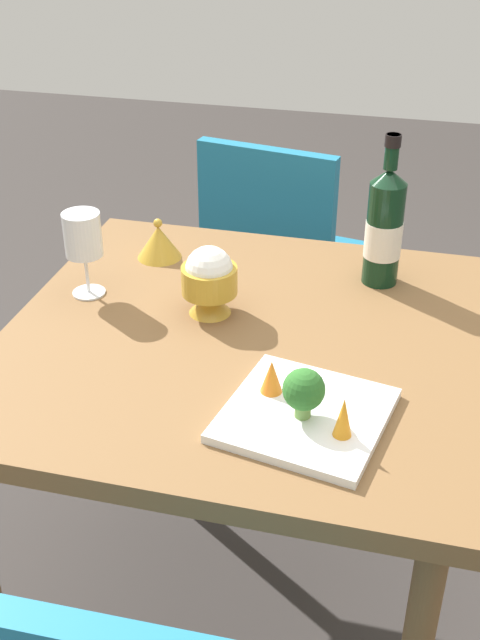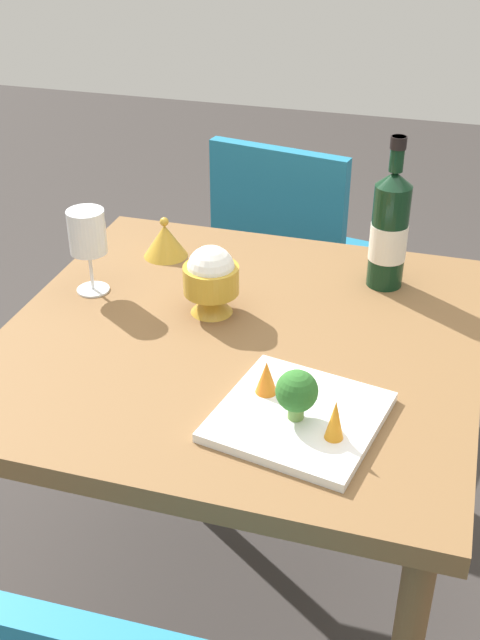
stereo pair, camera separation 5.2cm
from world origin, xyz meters
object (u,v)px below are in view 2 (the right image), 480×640
at_px(carrot_garnish_left, 266,377).
at_px(broccoli_floret, 297,392).
at_px(rice_bowl, 211,279).
at_px(serving_plate, 299,417).
at_px(carrot_garnish_right, 335,419).
at_px(chair_by_wall, 287,246).
at_px(wine_glass, 87,234).
at_px(wine_bottle, 389,229).
at_px(rice_bowl_lid, 165,240).

bearing_deg(carrot_garnish_left, broccoli_floret, -40.31).
height_order(rice_bowl, carrot_garnish_left, rice_bowl).
relative_size(serving_plate, carrot_garnish_right, 4.22).
height_order(chair_by_wall, wine_glass, wine_glass).
xyz_separation_m(wine_bottle, wine_glass, (-0.58, -0.20, 0.00)).
relative_size(chair_by_wall, rice_bowl, 6.00).
xyz_separation_m(chair_by_wall, rice_bowl_lid, (-0.15, -0.56, 0.25)).
xyz_separation_m(chair_by_wall, wine_bottle, (0.34, -0.56, 0.34)).
bearing_deg(broccoli_floret, rice_bowl, 128.36).
height_order(wine_glass, serving_plate, wine_glass).
xyz_separation_m(chair_by_wall, broccoli_floret, (0.27, -1.08, 0.28)).
bearing_deg(carrot_garnish_left, rice_bowl, 125.36).
bearing_deg(wine_glass, carrot_garnish_right, -31.38).
height_order(wine_bottle, broccoli_floret, wine_bottle).
distance_m(rice_bowl_lid, broccoli_floret, 0.66).
bearing_deg(wine_bottle, chair_by_wall, 121.21).
height_order(rice_bowl_lid, carrot_garnish_right, rice_bowl_lid).
distance_m(wine_glass, rice_bowl, 0.27).
xyz_separation_m(wine_bottle, rice_bowl_lid, (-0.49, -0.00, -0.09)).
bearing_deg(carrot_garnish_left, chair_by_wall, 101.30).
xyz_separation_m(wine_glass, serving_plate, (0.51, -0.30, -0.12)).
bearing_deg(serving_plate, rice_bowl, 129.88).
relative_size(serving_plate, broccoli_floret, 3.41).
distance_m(chair_by_wall, wine_bottle, 0.74).
relative_size(chair_by_wall, wine_glass, 4.75).
height_order(wine_bottle, rice_bowl_lid, wine_bottle).
relative_size(rice_bowl, broccoli_floret, 1.65).
bearing_deg(carrot_garnish_right, serving_plate, 145.30).
bearing_deg(rice_bowl_lid, serving_plate, -49.90).
relative_size(wine_glass, serving_plate, 0.61).
bearing_deg(wine_bottle, wine_glass, -160.92).
bearing_deg(wine_glass, wine_bottle, 19.08).
height_order(rice_bowl, rice_bowl_lid, rice_bowl).
height_order(wine_bottle, rice_bowl, wine_bottle).
bearing_deg(wine_glass, broccoli_floret, -32.14).
height_order(wine_glass, carrot_garnish_right, wine_glass).
distance_m(serving_plate, carrot_garnish_right, 0.09).
xyz_separation_m(chair_by_wall, serving_plate, (0.27, -1.06, 0.22)).
relative_size(rice_bowl, rice_bowl_lid, 1.42).
distance_m(wine_glass, carrot_garnish_right, 0.68).
distance_m(wine_glass, rice_bowl_lid, 0.23).
distance_m(rice_bowl, serving_plate, 0.39).
height_order(serving_plate, carrot_garnish_right, carrot_garnish_right).
relative_size(wine_bottle, wine_glass, 1.79).
bearing_deg(carrot_garnish_left, wine_glass, 149.16).
height_order(rice_bowl, broccoli_floret, rice_bowl).
relative_size(wine_bottle, carrot_garnish_left, 5.36).
bearing_deg(carrot_garnish_left, rice_bowl_lid, 127.74).
xyz_separation_m(rice_bowl_lid, broccoli_floret, (0.42, -0.51, 0.03)).
relative_size(wine_bottle, rice_bowl_lid, 3.20).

